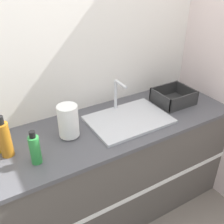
{
  "coord_description": "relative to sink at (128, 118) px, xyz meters",
  "views": [
    {
      "loc": [
        -0.7,
        -1.06,
        1.92
      ],
      "look_at": [
        0.1,
        0.28,
        1.0
      ],
      "focal_mm": 42.0,
      "sensor_mm": 36.0,
      "label": 1
    }
  ],
  "objects": [
    {
      "name": "wall_back",
      "position": [
        -0.24,
        0.37,
        0.4
      ],
      "size": [
        4.53,
        0.06,
        2.6
      ],
      "color": "silver",
      "rests_on": "ground_plane"
    },
    {
      "name": "bottle_green",
      "position": [
        -0.72,
        -0.11,
        0.08
      ],
      "size": [
        0.06,
        0.06,
        0.22
      ],
      "color": "#2D8C3D",
      "rests_on": "counter_cabinet"
    },
    {
      "name": "sink",
      "position": [
        0.0,
        0.0,
        0.0
      ],
      "size": [
        0.59,
        0.41,
        0.26
      ],
      "color": "silver",
      "rests_on": "counter_cabinet"
    },
    {
      "name": "bottle_amber",
      "position": [
        -0.85,
        0.04,
        0.1
      ],
      "size": [
        0.08,
        0.08,
        0.27
      ],
      "color": "#B26B19",
      "rests_on": "counter_cabinet"
    },
    {
      "name": "dish_rack",
      "position": [
        0.48,
        0.04,
        0.03
      ],
      "size": [
        0.3,
        0.26,
        0.12
      ],
      "color": "#2D2D2D",
      "rests_on": "counter_cabinet"
    },
    {
      "name": "paper_towel_roll",
      "position": [
        -0.45,
        0.04,
        0.1
      ],
      "size": [
        0.14,
        0.14,
        0.23
      ],
      "color": "#4C4C51",
      "rests_on": "counter_cabinet"
    },
    {
      "name": "counter_cabinet",
      "position": [
        -0.24,
        0.02,
        -0.46
      ],
      "size": [
        2.15,
        0.65,
        0.88
      ],
      "color": "#514C47",
      "rests_on": "ground_plane"
    },
    {
      "name": "wall_right",
      "position": [
        0.85,
        0.02,
        0.4
      ],
      "size": [
        0.06,
        2.63,
        2.6
      ],
      "color": "silver",
      "rests_on": "ground_plane"
    }
  ]
}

